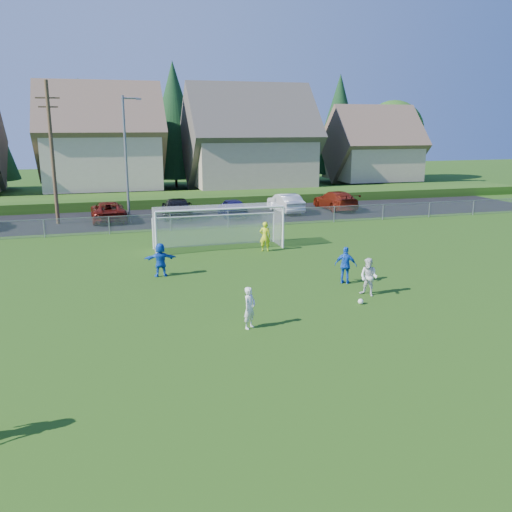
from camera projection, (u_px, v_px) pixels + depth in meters
The scene contains 20 objects.
ground at pixel (328, 359), 16.67m from camera, with size 160.00×160.00×0.00m, color #193D0C.
asphalt_lot at pixel (187, 217), 42.34m from camera, with size 60.00×60.00×0.00m, color black.
grass_embankment at pixel (174, 199), 49.25m from camera, with size 70.00×6.00×0.80m, color #1E420F.
soccer_ball at pixel (361, 301), 21.75m from camera, with size 0.22×0.22×0.22m, color white.
player_white_a at pixel (250, 308), 19.04m from camera, with size 0.55×0.36×1.51m, color white.
player_white_b at pixel (369, 277), 22.69m from camera, with size 0.78×0.61×1.61m, color white.
player_blue_a at pixel (346, 265), 24.42m from camera, with size 0.99×0.41×1.69m, color blue.
player_blue_b at pixel (160, 260), 25.58m from camera, with size 1.50×0.48×1.62m, color blue.
goalkeeper at pixel (265, 236), 30.66m from camera, with size 0.62×0.41×1.70m, color #D7EA1B.
car_c at pixel (108, 211), 40.39m from camera, with size 2.40×5.21×1.45m, color #58100A.
car_d at pixel (177, 208), 41.36m from camera, with size 2.19×5.39×1.56m, color black.
car_e at pixel (232, 208), 42.00m from camera, with size 1.73×4.31×1.47m, color #181751.
car_f at pixel (285, 203), 44.25m from camera, with size 1.63×4.69×1.54m, color silver.
car_g at pixel (335, 200), 45.74m from camera, with size 2.19×5.38×1.56m, color maroon.
soccer_goal at pixel (218, 220), 31.26m from camera, with size 7.42×1.90×2.50m.
chainlink_fence at pixel (200, 220), 37.06m from camera, with size 52.06×0.06×1.20m.
streetlight at pixel (127, 156), 38.60m from camera, with size 1.38×0.18×9.00m.
utility_pole at pixel (52, 152), 38.11m from camera, with size 1.60×0.26×10.00m.
houses_row at pixel (181, 121), 55.10m from camera, with size 53.90×11.45×13.27m.
tree_row at pixel (165, 125), 60.81m from camera, with size 65.98×12.36×13.80m.
Camera 1 is at (-6.39, -14.22, 7.05)m, focal length 38.00 mm.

